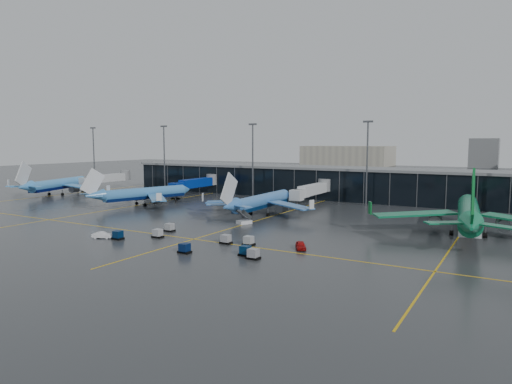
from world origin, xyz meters
The scene contains 14 objects.
ground centered at (0.00, 0.00, 0.00)m, with size 600.00×600.00×0.00m, color #282B2D.
terminal_pier centered at (0.00, 62.00, 5.42)m, with size 142.00×17.00×10.70m.
jet_bridges centered at (-35.00, 42.99, 4.55)m, with size 94.00×27.50×7.20m.
flood_masts centered at (5.00, 50.00, 13.81)m, with size 203.00×0.50×25.50m.
distant_hangars centered at (49.94, 270.08, 8.79)m, with size 260.00×71.00×22.00m.
taxi_lines centered at (10.00, 10.61, 0.01)m, with size 220.00×120.00×0.02m.
airliner_klm_west centered at (-80.39, 21.33, 6.12)m, with size 34.98×39.84×12.24m, color #4291D9, non-canonical shape.
airliner_arkefly centered at (-33.48, 17.07, 5.62)m, with size 32.13×36.59×11.25m, color #3B7EC2, non-canonical shape.
airliner_klm_near centered at (6.53, 18.76, 5.75)m, with size 32.85×37.41×11.50m, color #3A74BF, non-canonical shape.
airliner_aer_lingus centered at (56.35, 17.45, 7.01)m, with size 40.05×45.62×14.02m, color #0D7047, non-canonical shape.
baggage_carts centered at (13.72, -18.57, 0.76)m, with size 33.02×15.01×1.70m.
mobile_airstair centered at (9.58, 4.61, 0.77)m, with size 3.25×3.80×3.45m.
service_van_red centered at (31.86, -12.11, 0.71)m, with size 1.68×4.16×1.42m, color #A60C0D.
service_van_white centered at (-6.29, -23.49, 0.66)m, with size 1.39×4.00×1.32m, color silver.
Camera 1 is at (65.30, -85.23, 19.07)m, focal length 32.00 mm.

